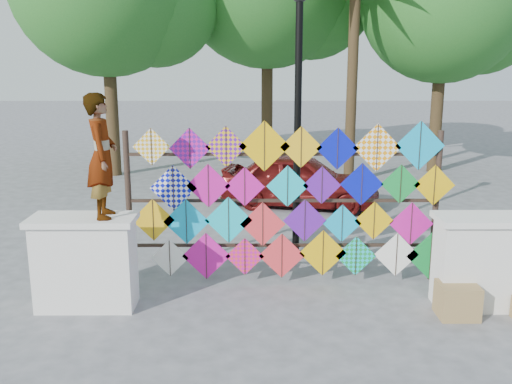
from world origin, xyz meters
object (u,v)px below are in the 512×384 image
Objects in this scene: kite_rack at (290,204)px; lamppost at (298,98)px; vendor_woman at (102,156)px; sedan at (300,180)px.

kite_rack is 1.11× the size of lamppost.
sedan is at bearing -35.60° from vendor_woman.
vendor_woman reaches higher than kite_rack.
kite_rack is 2.80m from vendor_woman.
vendor_woman is 6.45m from sedan.
vendor_woman is at bearing -140.72° from lamppost.
vendor_woman is 3.53m from lamppost.
lamppost is at bearing -57.59° from vendor_woman.
kite_rack is at bearing -172.83° from sedan.
vendor_woman is (-2.49, -0.93, 0.88)m from kite_rack.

